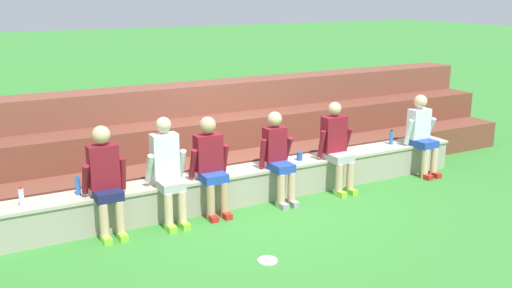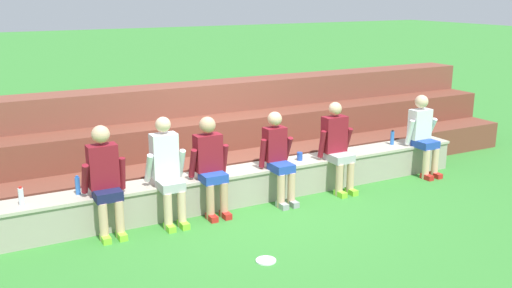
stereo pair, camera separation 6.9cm
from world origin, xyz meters
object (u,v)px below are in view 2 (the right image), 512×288
(person_far_left, at_px, (105,177))
(person_center, at_px, (210,163))
(plastic_cup_right_end, at_px, (425,137))
(person_right_of_center, at_px, (278,156))
(person_far_right, at_px, (337,145))
(water_bottle_center_gap, at_px, (21,196))
(water_bottle_mid_left, at_px, (78,185))
(frisbee, at_px, (266,261))
(person_rightmost_edge, at_px, (423,133))
(person_left_of_center, at_px, (167,169))
(water_bottle_near_left, at_px, (392,138))
(plastic_cup_middle, at_px, (300,156))

(person_far_left, xyz_separation_m, person_center, (1.42, 0.01, -0.02))
(plastic_cup_right_end, bearing_deg, person_right_of_center, -175.56)
(person_far_right, relative_size, water_bottle_center_gap, 5.82)
(water_bottle_mid_left, relative_size, frisbee, 1.05)
(person_rightmost_edge, height_order, water_bottle_mid_left, person_rightmost_edge)
(person_far_left, bearing_deg, person_left_of_center, 0.13)
(water_bottle_mid_left, bearing_deg, water_bottle_center_gap, -173.65)
(person_center, distance_m, frisbee, 1.78)
(person_far_left, bearing_deg, plastic_cup_right_end, 2.33)
(person_left_of_center, bearing_deg, water_bottle_near_left, 3.81)
(person_right_of_center, distance_m, plastic_cup_right_end, 3.06)
(person_rightmost_edge, xyz_separation_m, water_bottle_near_left, (-0.38, 0.30, -0.10))
(person_center, height_order, person_rightmost_edge, person_center)
(person_center, distance_m, water_bottle_near_left, 3.41)
(person_far_left, height_order, frisbee, person_far_left)
(person_far_right, bearing_deg, person_left_of_center, 179.52)
(water_bottle_center_gap, bearing_deg, frisbee, -37.85)
(person_center, relative_size, person_rightmost_edge, 1.01)
(plastic_cup_right_end, bearing_deg, water_bottle_near_left, 176.22)
(person_right_of_center, height_order, frisbee, person_right_of_center)
(person_right_of_center, bearing_deg, person_center, 178.64)
(person_right_of_center, bearing_deg, water_bottle_near_left, 6.82)
(person_rightmost_edge, distance_m, water_bottle_near_left, 0.50)
(person_right_of_center, xyz_separation_m, plastic_cup_right_end, (3.04, 0.24, -0.13))
(person_left_of_center, height_order, water_bottle_near_left, person_left_of_center)
(person_far_left, height_order, plastic_cup_middle, person_far_left)
(person_right_of_center, relative_size, plastic_cup_middle, 10.37)
(person_far_right, height_order, water_bottle_mid_left, person_far_right)
(person_far_right, xyz_separation_m, frisbee, (-2.12, -1.60, -0.71))
(person_far_left, height_order, person_left_of_center, person_left_of_center)
(person_far_left, bearing_deg, water_bottle_center_gap, 168.92)
(person_right_of_center, distance_m, water_bottle_center_gap, 3.43)
(water_bottle_center_gap, bearing_deg, person_rightmost_edge, -2.06)
(water_bottle_near_left, bearing_deg, person_far_left, -176.80)
(person_far_left, height_order, person_right_of_center, person_far_left)
(person_rightmost_edge, height_order, frisbee, person_rightmost_edge)
(water_bottle_center_gap, xyz_separation_m, plastic_cup_middle, (3.93, 0.02, -0.05))
(person_center, xyz_separation_m, plastic_cup_middle, (1.55, 0.20, -0.17))
(plastic_cup_middle, bearing_deg, person_rightmost_edge, -6.31)
(person_rightmost_edge, bearing_deg, frisbee, -157.53)
(frisbee, bearing_deg, plastic_cup_right_end, 24.01)
(person_left_of_center, bearing_deg, person_rightmost_edge, -0.47)
(water_bottle_near_left, height_order, water_bottle_mid_left, water_bottle_near_left)
(person_far_left, distance_m, person_left_of_center, 0.81)
(water_bottle_mid_left, relative_size, plastic_cup_right_end, 1.89)
(person_rightmost_edge, bearing_deg, person_center, 179.29)
(person_center, distance_m, person_far_right, 2.07)
(water_bottle_near_left, relative_size, plastic_cup_right_end, 1.91)
(person_right_of_center, distance_m, person_rightmost_edge, 2.74)
(plastic_cup_right_end, bearing_deg, person_far_right, -173.09)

